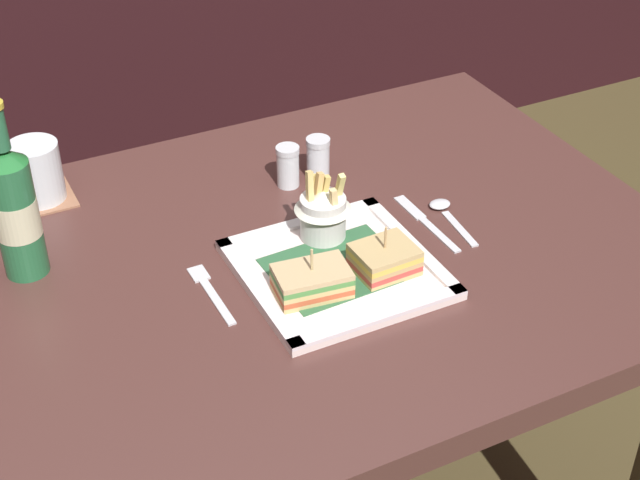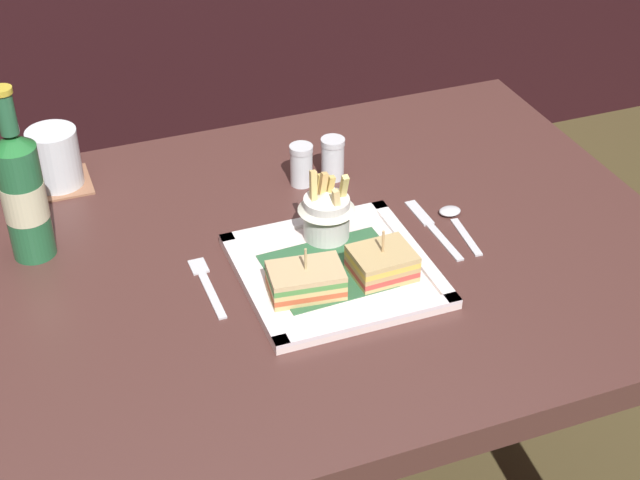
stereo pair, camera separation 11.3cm
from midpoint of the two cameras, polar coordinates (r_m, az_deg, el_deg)
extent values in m
cube|color=#4D2C27|center=(1.43, -3.24, -1.47)|extent=(1.12, 0.83, 0.04)
cylinder|color=#52371B|center=(2.08, 5.55, -1.57)|extent=(0.08, 0.08, 0.73)
cube|color=white|center=(1.37, -1.34, -1.93)|extent=(0.27, 0.27, 0.01)
cube|color=#2F623B|center=(1.36, -1.34, -1.73)|extent=(0.19, 0.16, 0.00)
cube|color=white|center=(1.27, 1.07, -4.66)|extent=(0.27, 0.02, 0.01)
cube|color=white|center=(1.45, -3.45, 0.97)|extent=(0.27, 0.02, 0.01)
cube|color=white|center=(1.32, -6.21, -3.09)|extent=(0.02, 0.27, 0.01)
cube|color=white|center=(1.41, 3.23, -0.30)|extent=(0.02, 0.27, 0.01)
cube|color=tan|center=(1.32, -2.93, -3.12)|extent=(0.11, 0.08, 0.01)
cube|color=#C35431|center=(1.31, -2.94, -2.84)|extent=(0.11, 0.08, 0.01)
cube|color=tan|center=(1.31, -2.96, -2.57)|extent=(0.11, 0.08, 0.01)
cube|color=#4E8F43|center=(1.30, -2.97, -2.28)|extent=(0.11, 0.08, 0.01)
cube|color=tan|center=(1.30, -2.98, -2.00)|extent=(0.11, 0.08, 0.01)
cylinder|color=tan|center=(1.30, -2.98, -1.97)|extent=(0.00, 0.00, 0.07)
cube|color=tan|center=(1.36, 1.49, -1.78)|extent=(0.09, 0.07, 0.01)
cube|color=#C0423B|center=(1.35, 1.50, -1.51)|extent=(0.09, 0.07, 0.01)
cube|color=tan|center=(1.35, 1.50, -1.24)|extent=(0.09, 0.07, 0.01)
cube|color=#E6BA4A|center=(1.34, 1.51, -0.96)|extent=(0.09, 0.07, 0.01)
cube|color=tan|center=(1.34, 1.51, -0.68)|extent=(0.09, 0.07, 0.01)
cylinder|color=tan|center=(1.34, 1.51, -0.64)|extent=(0.00, 0.00, 0.07)
cylinder|color=silver|center=(1.41, -2.11, 1.29)|extent=(0.07, 0.07, 0.07)
cone|color=silver|center=(1.39, -2.14, 2.33)|extent=(0.09, 0.09, 0.03)
cube|color=#F1CE88|center=(1.38, -1.48, 2.04)|extent=(0.01, 0.01, 0.06)
cube|color=#E6C572|center=(1.38, -2.93, 2.62)|extent=(0.01, 0.02, 0.08)
cube|color=#EBCB62|center=(1.40, -2.70, 2.78)|extent=(0.02, 0.01, 0.06)
cube|color=#D6B65F|center=(1.41, -2.06, 2.81)|extent=(0.02, 0.01, 0.06)
cube|color=#E2B265|center=(1.39, -2.46, 2.72)|extent=(0.02, 0.01, 0.07)
cube|color=#E9D97D|center=(1.39, -1.19, 2.86)|extent=(0.01, 0.03, 0.07)
cylinder|color=#26683D|center=(1.41, -19.92, 1.13)|extent=(0.06, 0.06, 0.18)
cone|color=#216D2F|center=(1.36, -20.75, 4.66)|extent=(0.06, 0.06, 0.02)
cylinder|color=beige|center=(1.40, -19.94, 1.25)|extent=(0.06, 0.06, 0.06)
cube|color=#9D684A|center=(1.61, -18.29, 2.34)|extent=(0.10, 0.10, 0.00)
cylinder|color=silver|center=(1.59, -18.62, 3.85)|extent=(0.08, 0.08, 0.10)
cylinder|color=silver|center=(1.60, -18.49, 3.24)|extent=(0.07, 0.07, 0.06)
cube|color=silver|center=(1.33, -8.60, -3.76)|extent=(0.01, 0.11, 0.00)
cube|color=silver|center=(1.38, -9.61, -2.08)|extent=(0.02, 0.04, 0.00)
cube|color=silver|center=(1.45, 4.97, 0.24)|extent=(0.01, 0.10, 0.00)
cube|color=silver|center=(1.51, 3.29, 1.89)|extent=(0.02, 0.07, 0.00)
cube|color=silver|center=(1.47, 6.20, 0.61)|extent=(0.02, 0.10, 0.00)
ellipsoid|color=silver|center=(1.51, 5.09, 2.09)|extent=(0.03, 0.03, 0.01)
cylinder|color=silver|center=(1.56, -4.01, 4.22)|extent=(0.04, 0.04, 0.06)
cylinder|color=white|center=(1.56, -4.00, 3.83)|extent=(0.03, 0.03, 0.03)
cylinder|color=silver|center=(1.54, -4.07, 5.35)|extent=(0.04, 0.04, 0.01)
cylinder|color=silver|center=(1.57, -2.17, 4.71)|extent=(0.04, 0.04, 0.06)
cylinder|color=#363225|center=(1.58, -2.16, 4.32)|extent=(0.03, 0.03, 0.03)
cylinder|color=silver|center=(1.56, -2.20, 5.87)|extent=(0.04, 0.04, 0.01)
camera|label=1|loc=(0.06, -92.36, -1.66)|focal=53.39mm
camera|label=2|loc=(0.06, 87.64, 1.66)|focal=53.39mm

